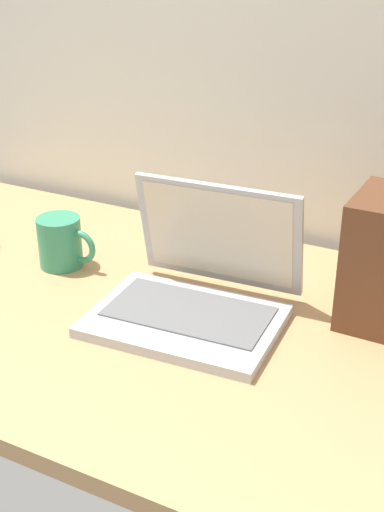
% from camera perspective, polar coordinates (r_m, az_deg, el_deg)
% --- Properties ---
extents(desk, '(1.60, 0.76, 0.03)m').
position_cam_1_polar(desk, '(1.16, -0.10, -5.97)').
color(desk, tan).
rests_on(desk, ground).
extents(laptop, '(0.32, 0.28, 0.21)m').
position_cam_1_polar(laptop, '(1.15, 0.50, -2.87)').
color(laptop, '#B2B5BA').
rests_on(laptop, desk).
extents(coffee_mug, '(0.12, 0.08, 0.10)m').
position_cam_1_polar(coffee_mug, '(1.34, -10.93, 1.19)').
color(coffee_mug, '#338C66').
rests_on(coffee_mug, desk).
extents(remote_control_near, '(0.08, 0.17, 0.02)m').
position_cam_1_polar(remote_control_near, '(1.39, 1.29, 0.95)').
color(remote_control_near, black).
rests_on(remote_control_near, desk).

